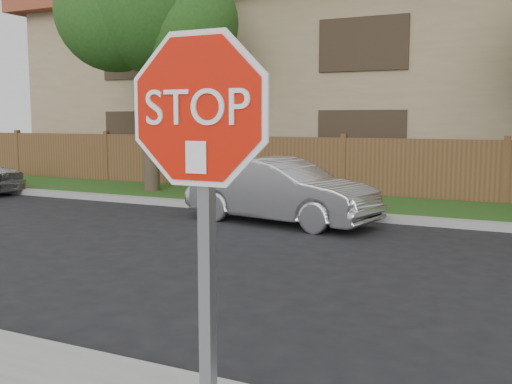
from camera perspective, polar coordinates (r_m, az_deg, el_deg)
The scene contains 6 objects.
far_curb at distance 12.23m, azimuth 21.53°, elevation -3.04°, with size 70.00×0.30×0.15m, color gray.
grass_strip at distance 13.85m, azimuth 22.11°, elevation -1.99°, with size 70.00×3.00×0.12m, color #1E4714.
fence at distance 15.35m, azimuth 22.68°, elevation 1.60°, with size 70.00×0.12×1.60m, color #53351D.
tree_left at distance 16.99m, azimuth -10.48°, elevation 17.48°, with size 4.80×3.90×7.78m.
stop_sign at distance 2.82m, azimuth -5.24°, elevation 1.32°, with size 1.01×0.13×2.55m.
sedan_left at distance 12.06m, azimuth 2.39°, elevation 0.10°, with size 1.39×3.98×1.31m, color #A9A9AD.
Camera 1 is at (0.94, -3.87, 2.11)m, focal length 42.00 mm.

